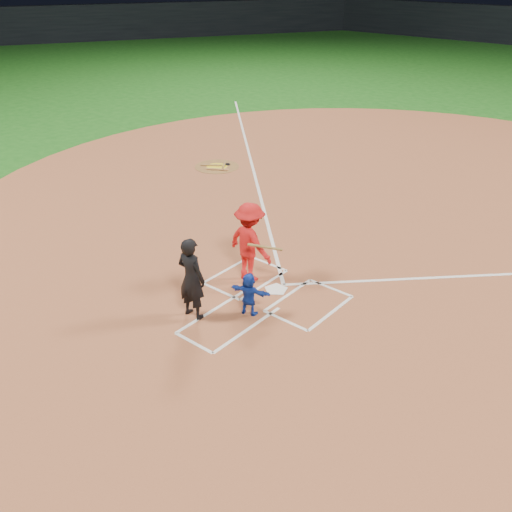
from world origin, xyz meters
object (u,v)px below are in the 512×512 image
Objects in this scene: on_deck_circle at (217,167)px; batter_at_plate at (250,242)px; home_plate at (276,289)px; catcher at (249,294)px; umpire at (191,278)px.

batter_at_plate is (6.52, -5.72, 1.01)m from on_deck_circle.
catcher is at bearing 97.61° from home_plate.
on_deck_circle is 1.67× the size of catcher.
on_deck_circle is 10.27m from umpire.
umpire is (-0.91, -0.86, 0.45)m from catcher.
umpire reaches higher than catcher.
catcher is 0.53× the size of umpire.
home_plate is 0.31× the size of umpire.
on_deck_circle is 0.84× the size of batter_at_plate.
home_plate is 0.35× the size of on_deck_circle.
catcher is 0.50× the size of batter_at_plate.
catcher is (7.52, -6.93, 0.51)m from on_deck_circle.
umpire is at bearing -87.43° from batter_at_plate.
home_plate is at bearing -113.41° from umpire.
umpire is at bearing 27.21° from catcher.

